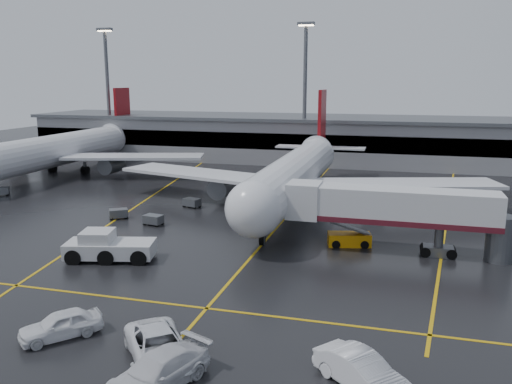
# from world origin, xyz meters

# --- Properties ---
(ground) EXTENTS (220.00, 220.00, 0.00)m
(ground) POSITION_xyz_m (0.00, 0.00, 0.00)
(ground) COLOR black
(ground) RESTS_ON ground
(apron_line_centre) EXTENTS (0.25, 90.00, 0.02)m
(apron_line_centre) POSITION_xyz_m (0.00, 0.00, 0.01)
(apron_line_centre) COLOR gold
(apron_line_centre) RESTS_ON ground
(apron_line_stop) EXTENTS (60.00, 0.25, 0.02)m
(apron_line_stop) POSITION_xyz_m (0.00, -22.00, 0.01)
(apron_line_stop) COLOR gold
(apron_line_stop) RESTS_ON ground
(apron_line_left) EXTENTS (9.99, 69.35, 0.02)m
(apron_line_left) POSITION_xyz_m (-20.00, 10.00, 0.01)
(apron_line_left) COLOR gold
(apron_line_left) RESTS_ON ground
(apron_line_right) EXTENTS (7.57, 69.64, 0.02)m
(apron_line_right) POSITION_xyz_m (18.00, 10.00, 0.01)
(apron_line_right) COLOR gold
(apron_line_right) RESTS_ON ground
(terminal) EXTENTS (122.00, 19.00, 8.60)m
(terminal) POSITION_xyz_m (0.00, 47.93, 4.32)
(terminal) COLOR gray
(terminal) RESTS_ON ground
(light_mast_left) EXTENTS (3.00, 1.20, 25.45)m
(light_mast_left) POSITION_xyz_m (-45.00, 42.00, 14.47)
(light_mast_left) COLOR #595B60
(light_mast_left) RESTS_ON ground
(light_mast_mid) EXTENTS (3.00, 1.20, 25.45)m
(light_mast_mid) POSITION_xyz_m (-5.00, 42.00, 14.47)
(light_mast_mid) COLOR #595B60
(light_mast_mid) RESTS_ON ground
(main_airliner) EXTENTS (48.80, 45.60, 14.10)m
(main_airliner) POSITION_xyz_m (0.00, 9.70, 4.21)
(main_airliner) COLOR silver
(main_airliner) RESTS_ON ground
(second_airliner) EXTENTS (48.80, 45.60, 14.10)m
(second_airliner) POSITION_xyz_m (-42.00, 21.70, 4.21)
(second_airliner) COLOR silver
(second_airliner) RESTS_ON ground
(jet_bridge) EXTENTS (19.90, 3.40, 6.05)m
(jet_bridge) POSITION_xyz_m (11.87, -6.00, 3.93)
(jet_bridge) COLOR silver
(jet_bridge) RESTS_ON ground
(pushback_tractor) EXTENTS (8.08, 4.84, 2.71)m
(pushback_tractor) POSITION_xyz_m (-11.91, -14.74, 1.08)
(pushback_tractor) COLOR silver
(pushback_tractor) RESTS_ON ground
(belt_loader) EXTENTS (4.27, 2.63, 2.52)m
(belt_loader) POSITION_xyz_m (8.05, -5.12, 0.62)
(belt_loader) COLOR orange
(belt_loader) RESTS_ON ground
(service_van_a) EXTENTS (6.32, 6.85, 1.78)m
(service_van_a) POSITION_xyz_m (-0.05, -29.28, 0.89)
(service_van_a) COLOR white
(service_van_a) RESTS_ON ground
(service_van_b) EXTENTS (4.65, 6.60, 1.78)m
(service_van_b) POSITION_xyz_m (1.00, -31.62, 0.89)
(service_van_b) COLOR silver
(service_van_b) RESTS_ON ground
(service_van_c) EXTENTS (5.43, 4.92, 1.80)m
(service_van_c) POSITION_xyz_m (10.98, -28.80, 0.90)
(service_van_c) COLOR white
(service_van_c) RESTS_ON ground
(service_van_d) EXTENTS (4.72, 4.96, 1.67)m
(service_van_d) POSITION_xyz_m (-7.07, -28.25, 0.83)
(service_van_d) COLOR white
(service_van_d) RESTS_ON ground
(baggage_cart_a) EXTENTS (2.20, 1.64, 1.12)m
(baggage_cart_a) POSITION_xyz_m (-13.17, -3.42, 0.63)
(baggage_cart_a) COLOR #595B60
(baggage_cart_a) RESTS_ON ground
(baggage_cart_b) EXTENTS (2.38, 2.20, 1.12)m
(baggage_cart_b) POSITION_xyz_m (-18.19, -2.00, 0.63)
(baggage_cart_b) COLOR #595B60
(baggage_cart_b) RESTS_ON ground
(baggage_cart_c) EXTENTS (2.30, 1.86, 1.12)m
(baggage_cart_c) POSITION_xyz_m (-12.25, 5.30, 0.63)
(baggage_cart_c) COLOR #595B60
(baggage_cart_c) RESTS_ON ground
(baggage_cart_e) EXTENTS (2.38, 2.15, 1.12)m
(baggage_cart_e) POSITION_xyz_m (-39.97, 4.78, 0.63)
(baggage_cart_e) COLOR #595B60
(baggage_cart_e) RESTS_ON ground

